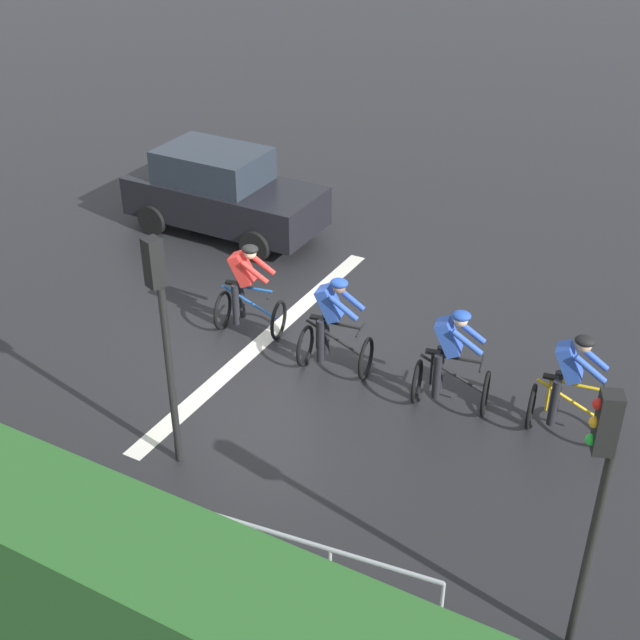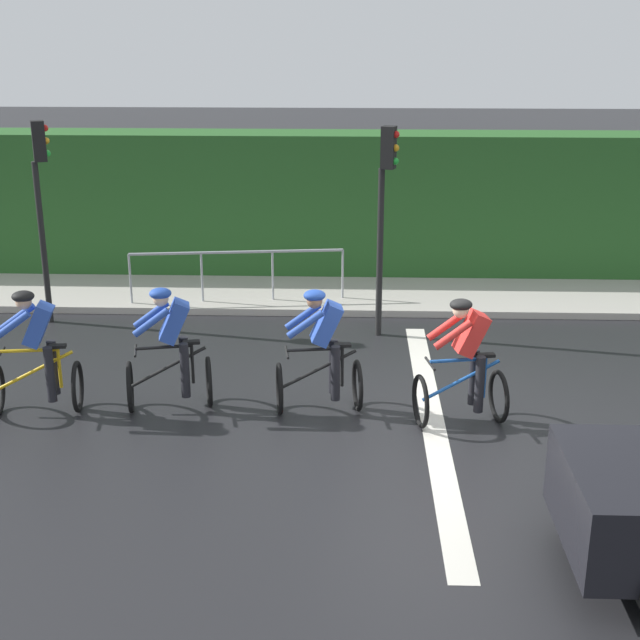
# 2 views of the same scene
# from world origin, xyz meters

# --- Properties ---
(ground_plane) EXTENTS (80.00, 80.00, 0.00)m
(ground_plane) POSITION_xyz_m (0.00, 0.00, 0.00)
(ground_plane) COLOR black
(sidewalk_kerb) EXTENTS (2.80, 23.56, 0.12)m
(sidewalk_kerb) POSITION_xyz_m (5.48, 2.00, 0.06)
(sidewalk_kerb) COLOR #ADA89E
(sidewalk_kerb) RESTS_ON ground
(stone_wall_low) EXTENTS (0.44, 23.56, 0.50)m
(stone_wall_low) POSITION_xyz_m (6.38, 2.00, 0.25)
(stone_wall_low) COLOR tan
(stone_wall_low) RESTS_ON ground
(hedge_wall) EXTENTS (1.10, 23.56, 2.80)m
(hedge_wall) POSITION_xyz_m (6.68, 2.00, 1.40)
(hedge_wall) COLOR #265623
(hedge_wall) RESTS_ON ground
(road_marking_stop_line) EXTENTS (7.00, 0.30, 0.01)m
(road_marking_stop_line) POSITION_xyz_m (0.00, 0.04, 0.00)
(road_marking_stop_line) COLOR silver
(road_marking_stop_line) RESTS_ON ground
(cyclist_lead) EXTENTS (0.82, 1.16, 1.66)m
(cyclist_lead) POSITION_xyz_m (0.07, 5.11, 0.80)
(cyclist_lead) COLOR black
(cyclist_lead) RESTS_ON ground
(cyclist_second) EXTENTS (0.89, 1.20, 1.66)m
(cyclist_second) POSITION_xyz_m (0.26, 3.42, 0.80)
(cyclist_second) COLOR black
(cyclist_second) RESTS_ON ground
(cyclist_mid) EXTENTS (0.83, 1.17, 1.66)m
(cyclist_mid) POSITION_xyz_m (0.24, 1.47, 0.80)
(cyclist_mid) COLOR black
(cyclist_mid) RESTS_ON ground
(cyclist_fourth) EXTENTS (0.87, 1.19, 1.66)m
(cyclist_fourth) POSITION_xyz_m (-0.07, -0.33, 0.80)
(cyclist_fourth) COLOR black
(cyclist_fourth) RESTS_ON ground
(traffic_light_near_crossing) EXTENTS (0.25, 0.30, 3.34)m
(traffic_light_near_crossing) POSITION_xyz_m (3.19, 0.59, 2.22)
(traffic_light_near_crossing) COLOR black
(traffic_light_near_crossing) RESTS_ON ground
(traffic_light_far_junction) EXTENTS (0.26, 0.30, 3.34)m
(traffic_light_far_junction) POSITION_xyz_m (3.67, 6.11, 2.22)
(traffic_light_far_junction) COLOR black
(traffic_light_far_junction) RESTS_ON ground
(pedestrian_railing_kerbside) EXTENTS (0.49, 3.73, 1.03)m
(pedestrian_railing_kerbside) POSITION_xyz_m (4.58, 3.10, 0.80)
(pedestrian_railing_kerbside) COLOR #999EA3
(pedestrian_railing_kerbside) RESTS_ON ground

